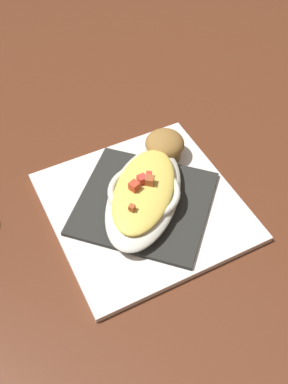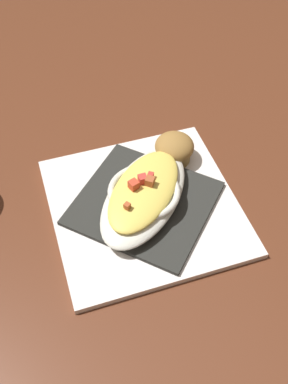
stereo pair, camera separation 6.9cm
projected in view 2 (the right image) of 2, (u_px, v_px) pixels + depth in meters
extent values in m
plane|color=#5D2F1C|center=(144.00, 208.00, 0.72)|extent=(2.60, 2.60, 0.00)
cube|color=white|center=(144.00, 206.00, 0.72)|extent=(0.29, 0.29, 0.01)
cube|color=#2A2B28|center=(144.00, 203.00, 0.71)|extent=(0.27, 0.27, 0.01)
ellipsoid|color=silver|center=(144.00, 196.00, 0.69)|extent=(0.22, 0.23, 0.03)
torus|color=silver|center=(144.00, 191.00, 0.69)|extent=(0.16, 0.16, 0.01)
ellipsoid|color=#F2D55A|center=(144.00, 190.00, 0.68)|extent=(0.18, 0.19, 0.02)
cube|color=#B3562E|center=(150.00, 182.00, 0.67)|extent=(0.02, 0.02, 0.01)
cube|color=#D53D33|center=(142.00, 179.00, 0.68)|extent=(0.01, 0.01, 0.01)
cube|color=#BB522A|center=(127.00, 206.00, 0.65)|extent=(0.01, 0.01, 0.01)
cube|color=red|center=(151.00, 175.00, 0.68)|extent=(0.01, 0.01, 0.01)
cube|color=#D5432A|center=(133.00, 183.00, 0.67)|extent=(0.02, 0.02, 0.01)
cylinder|color=olive|center=(174.00, 155.00, 0.77)|extent=(0.05, 0.05, 0.02)
ellipsoid|color=olive|center=(174.00, 147.00, 0.75)|extent=(0.06, 0.06, 0.04)
ellipsoid|color=#4C0F23|center=(175.00, 143.00, 0.75)|extent=(0.02, 0.02, 0.01)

